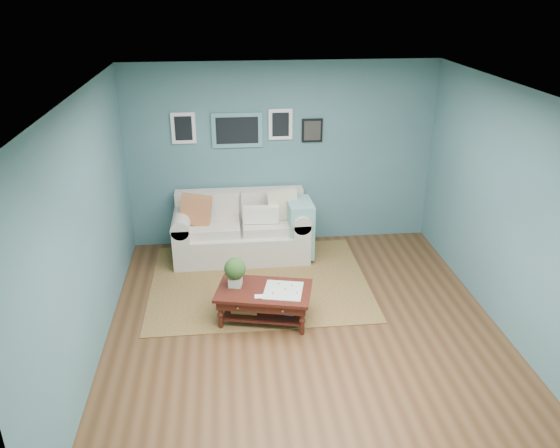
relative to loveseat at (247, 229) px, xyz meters
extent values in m
plane|color=brown|center=(0.56, -2.03, -0.41)|extent=(5.00, 5.00, 0.00)
plane|color=white|center=(0.56, -2.03, 2.29)|extent=(5.00, 5.00, 0.00)
cube|color=#42636B|center=(0.56, 0.47, 0.94)|extent=(4.50, 0.02, 2.70)
cube|color=#42636B|center=(0.56, -4.53, 0.94)|extent=(4.50, 0.02, 2.70)
cube|color=#42636B|center=(-1.69, -2.03, 0.94)|extent=(0.02, 5.00, 2.70)
cube|color=#42636B|center=(2.81, -2.03, 0.94)|extent=(0.02, 5.00, 2.70)
cube|color=#5A8A97|center=(-0.09, 0.45, 1.34)|extent=(0.72, 0.03, 0.50)
cube|color=black|center=(-0.09, 0.43, 1.34)|extent=(0.60, 0.01, 0.38)
cube|color=white|center=(-0.84, 0.45, 1.39)|extent=(0.34, 0.03, 0.44)
cube|color=white|center=(0.53, 0.45, 1.41)|extent=(0.34, 0.03, 0.44)
cube|color=black|center=(0.99, 0.45, 1.31)|extent=(0.30, 0.03, 0.34)
cube|color=brown|center=(0.11, -0.83, -0.40)|extent=(2.85, 2.28, 0.01)
cube|color=silver|center=(-0.09, -0.04, -0.20)|extent=(1.42, 0.88, 0.42)
cube|color=silver|center=(-0.09, 0.30, 0.25)|extent=(1.86, 0.22, 0.48)
cube|color=silver|center=(-0.92, -0.04, -0.10)|extent=(0.24, 0.88, 0.62)
cube|color=silver|center=(0.75, -0.04, -0.10)|extent=(0.24, 0.88, 0.62)
cylinder|color=silver|center=(-0.92, -0.04, 0.21)|extent=(0.26, 0.88, 0.26)
cylinder|color=silver|center=(0.75, -0.04, 0.21)|extent=(0.26, 0.88, 0.26)
cube|color=silver|center=(-0.47, -0.10, 0.08)|extent=(0.72, 0.56, 0.13)
cube|color=silver|center=(0.29, -0.10, 0.08)|extent=(0.72, 0.56, 0.13)
cube|color=silver|center=(-0.47, 0.18, 0.32)|extent=(0.72, 0.12, 0.36)
cube|color=silver|center=(0.29, 0.18, 0.32)|extent=(0.72, 0.12, 0.36)
cube|color=#D3683F|center=(-0.71, -0.09, 0.36)|extent=(0.48, 0.17, 0.48)
cube|color=#F0DECC|center=(0.52, -0.02, 0.36)|extent=(0.47, 0.18, 0.46)
cube|color=silver|center=(0.19, -0.14, 0.27)|extent=(0.50, 0.12, 0.24)
cube|color=#78ACA8|center=(0.75, -0.16, 0.05)|extent=(0.34, 0.55, 0.80)
cube|color=black|center=(0.11, -1.72, -0.02)|extent=(1.20, 0.87, 0.04)
cube|color=black|center=(0.11, -1.72, -0.09)|extent=(1.12, 0.78, 0.11)
cube|color=black|center=(0.11, -1.72, -0.31)|extent=(1.01, 0.67, 0.02)
sphere|color=gold|center=(-0.20, -1.95, -0.09)|extent=(0.03, 0.03, 0.03)
sphere|color=gold|center=(0.29, -2.07, -0.09)|extent=(0.03, 0.03, 0.03)
cylinder|color=black|center=(-0.40, -1.85, -0.23)|extent=(0.05, 0.05, 0.37)
cylinder|color=black|center=(0.51, -2.07, -0.23)|extent=(0.05, 0.05, 0.37)
cylinder|color=black|center=(-0.29, -1.38, -0.23)|extent=(0.05, 0.05, 0.37)
cylinder|color=black|center=(0.63, -1.59, -0.23)|extent=(0.05, 0.05, 0.37)
cube|color=beige|center=(-0.21, -1.60, 0.05)|extent=(0.17, 0.17, 0.11)
sphere|color=#224518|center=(-0.21, -1.60, 0.22)|extent=(0.25, 0.25, 0.25)
cube|color=silver|center=(0.33, -1.78, 0.00)|extent=(0.52, 0.52, 0.01)
cube|color=#B48A45|center=(-0.11, -1.67, -0.21)|extent=(0.35, 0.28, 0.18)
cube|color=navy|center=(0.36, -1.77, -0.25)|extent=(0.25, 0.21, 0.10)
camera|label=1|loc=(-0.28, -7.19, 3.25)|focal=35.00mm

